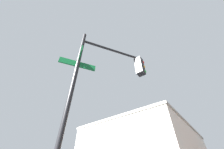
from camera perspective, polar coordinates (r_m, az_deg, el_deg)
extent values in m
cylinder|color=black|center=(3.35, -18.60, -10.51)|extent=(0.12, 0.12, 5.57)
cylinder|color=black|center=(5.07, 0.27, 10.78)|extent=(1.20, 2.07, 0.09)
cube|color=black|center=(5.15, 12.31, 3.61)|extent=(0.28, 0.28, 0.80)
sphere|color=red|center=(5.39, 13.30, 5.11)|extent=(0.18, 0.18, 0.18)
sphere|color=orange|center=(5.22, 13.70, 3.16)|extent=(0.18, 0.18, 0.18)
sphere|color=green|center=(5.06, 14.13, 1.09)|extent=(0.18, 0.18, 0.18)
cube|color=#0F5128|center=(4.04, -15.11, 4.48)|extent=(0.57, 0.98, 0.20)
cube|color=#0F5128|center=(4.19, -14.60, 6.64)|extent=(0.89, 0.52, 0.20)
cube|color=gray|center=(32.10, 15.40, -24.35)|extent=(18.03, 24.66, 0.40)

